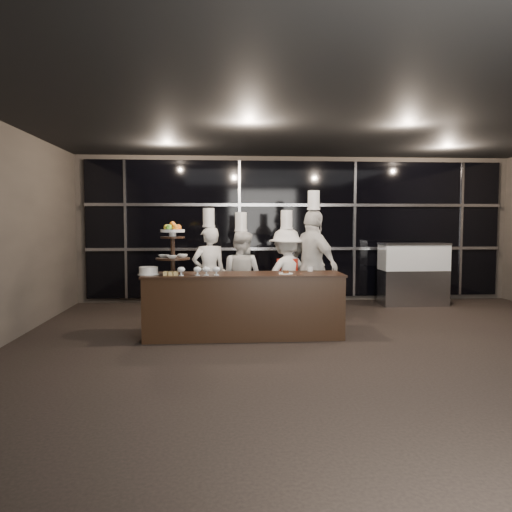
{
  "coord_description": "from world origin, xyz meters",
  "views": [
    {
      "loc": [
        -1.6,
        -5.31,
        1.67
      ],
      "look_at": [
        -1.07,
        2.07,
        1.15
      ],
      "focal_mm": 35.0,
      "sensor_mm": 36.0,
      "label": 1
    }
  ],
  "objects": [
    {
      "name": "window_wall",
      "position": [
        0.0,
        4.94,
        1.5
      ],
      "size": [
        8.6,
        0.1,
        2.8
      ],
      "color": "black",
      "rests_on": "ground"
    },
    {
      "name": "chef_cup",
      "position": [
        -0.26,
        2.02,
        0.96
      ],
      "size": [
        0.08,
        0.08,
        0.07
      ],
      "primitive_type": "cylinder",
      "color": "white",
      "rests_on": "buffet_counter"
    },
    {
      "name": "chef_b",
      "position": [
        -1.26,
        2.78,
        0.77
      ],
      "size": [
        0.92,
        0.85,
        1.81
      ],
      "color": "silver",
      "rests_on": "ground"
    },
    {
      "name": "layer_cake",
      "position": [
        -2.6,
        1.72,
        0.97
      ],
      "size": [
        0.3,
        0.3,
        0.11
      ],
      "color": "white",
      "rests_on": "buffet_counter"
    },
    {
      "name": "display_case",
      "position": [
        2.23,
        4.3,
        0.69
      ],
      "size": [
        1.31,
        0.57,
        1.24
      ],
      "color": "#A5A5AA",
      "rests_on": "ground"
    },
    {
      "name": "room",
      "position": [
        0.0,
        0.0,
        1.5
      ],
      "size": [
        10.0,
        10.0,
        10.0
      ],
      "color": "black",
      "rests_on": "ground"
    },
    {
      "name": "compotes",
      "position": [
        -1.87,
        1.55,
        1.0
      ],
      "size": [
        0.59,
        0.11,
        0.12
      ],
      "color": "silver",
      "rests_on": "buffet_counter"
    },
    {
      "name": "chef_d",
      "position": [
        -0.09,
        2.66,
        0.94
      ],
      "size": [
        0.93,
        1.17,
        2.16
      ],
      "color": "silver",
      "rests_on": "ground"
    },
    {
      "name": "display_stand",
      "position": [
        -2.27,
        1.77,
        1.34
      ],
      "size": [
        0.48,
        0.48,
        0.74
      ],
      "color": "black",
      "rests_on": "buffet_counter"
    },
    {
      "name": "chef_a",
      "position": [
        -1.78,
        2.9,
        0.82
      ],
      "size": [
        0.67,
        0.54,
        1.88
      ],
      "color": "white",
      "rests_on": "ground"
    },
    {
      "name": "chef_c",
      "position": [
        -0.51,
        2.79,
        0.79
      ],
      "size": [
        1.15,
        0.94,
        1.85
      ],
      "color": "white",
      "rests_on": "ground"
    },
    {
      "name": "small_plate",
      "position": [
        -0.67,
        1.67,
        0.94
      ],
      "size": [
        0.2,
        0.2,
        0.05
      ],
      "color": "white",
      "rests_on": "buffet_counter"
    },
    {
      "name": "pastry_squares",
      "position": [
        -2.28,
        1.61,
        0.95
      ],
      "size": [
        0.19,
        0.13,
        0.05
      ],
      "color": "#E6C270",
      "rests_on": "buffet_counter"
    },
    {
      "name": "buffet_counter",
      "position": [
        -1.27,
        1.77,
        0.47
      ],
      "size": [
        2.84,
        0.74,
        0.92
      ],
      "color": "black",
      "rests_on": "ground"
    }
  ]
}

